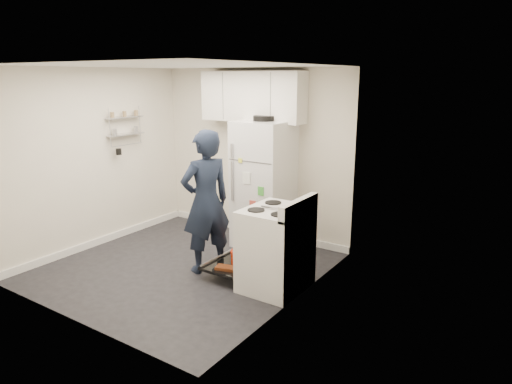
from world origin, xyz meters
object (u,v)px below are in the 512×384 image
Objects in this scene: person at (206,202)px; open_oven_door at (238,260)px; electric_range at (275,249)px; refrigerator at (264,184)px.

open_oven_door is at bearing 122.85° from person.
person is at bearing -177.41° from electric_range.
person reaches higher than open_oven_door.
refrigerator is at bearing 127.85° from electric_range.
person is (-0.11, -1.14, -0.01)m from refrigerator.
electric_range is at bearing -3.21° from open_oven_door.
refrigerator is (-0.85, 1.10, 0.43)m from electric_range.
electric_range is 1.05m from person.
refrigerator is 1.15m from person.
refrigerator is (-0.31, 1.07, 0.71)m from open_oven_door.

